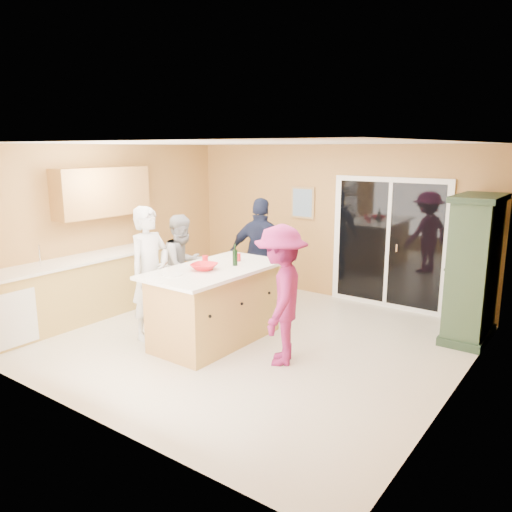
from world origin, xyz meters
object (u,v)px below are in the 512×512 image
Objects in this scene: green_hutch at (473,271)px; woman_grey at (183,266)px; kitchen_island at (215,307)px; woman_navy at (262,255)px; woman_magenta at (281,295)px; woman_white at (150,273)px.

green_hutch is 4.11m from woman_grey.
kitchen_island is 1.08× the size of woman_navy.
woman_grey reaches higher than kitchen_island.
woman_grey is 0.87× the size of woman_navy.
woman_magenta is (-1.67, -2.12, -0.11)m from green_hutch.
kitchen_island is at bearing -65.94° from woman_white.
kitchen_island is 0.99× the size of green_hutch.
woman_white is 1.90m from woman_magenta.
green_hutch is at bearing -65.63° from woman_grey.
woman_white is 1.07× the size of woman_magenta.
woman_magenta is at bearing -102.79° from woman_grey.
green_hutch is 2.70m from woman_magenta.
woman_navy is at bearing -167.66° from green_hutch.
woman_white is at bearing -145.14° from green_hutch.
kitchen_island is at bearing -118.96° from woman_magenta.
green_hutch reaches higher than woman_white.
green_hutch is 1.25× the size of woman_grey.
woman_navy is (-0.25, 1.42, 0.42)m from kitchen_island.
woman_navy reaches higher than kitchen_island.
woman_white is at bearing 52.36° from woman_navy.
woman_navy is (-2.98, -0.65, -0.05)m from green_hutch.
woman_navy is (0.84, 0.89, 0.11)m from woman_grey.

